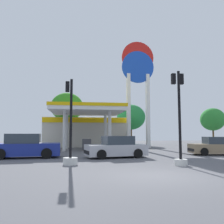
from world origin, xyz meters
TOP-DOWN VIEW (x-y plane):
  - ground_plane at (0.00, 0.00)m, footprint 90.00×90.00m
  - gas_station at (-2.41, 21.84)m, footprint 10.19×14.30m
  - station_pole_sign at (3.83, 18.41)m, footprint 3.95×0.56m
  - car_0 at (-6.80, 7.84)m, footprint 4.73×2.43m
  - car_1 at (7.41, 8.24)m, footprint 4.08×2.18m
  - car_2 at (-0.63, 7.20)m, footprint 4.38×2.46m
  - traffic_signal_0 at (-3.65, 3.81)m, footprint 0.76×0.76m
  - traffic_signal_1 at (2.02, 2.74)m, footprint 0.67×0.69m
  - tree_1 at (-4.89, 23.53)m, footprint 4.38×4.38m
  - tree_2 at (4.43, 25.06)m, footprint 4.21×4.21m
  - tree_3 at (17.19, 24.60)m, footprint 3.71×3.71m

SIDE VIEW (x-z plane):
  - ground_plane at x=0.00m, z-range 0.00..0.00m
  - car_1 at x=7.41m, z-range -0.07..1.33m
  - car_2 at x=-0.63m, z-range -0.07..1.41m
  - car_0 at x=-6.80m, z-range -0.08..1.56m
  - traffic_signal_0 at x=-3.65m, z-range -1.13..3.46m
  - traffic_signal_1 at x=2.02m, z-range -0.60..4.36m
  - gas_station at x=-2.41m, z-range -0.14..4.30m
  - tree_3 at x=17.19m, z-range 1.05..6.63m
  - tree_2 at x=4.43m, z-range 1.11..7.07m
  - tree_1 at x=-4.89m, z-range 1.69..8.93m
  - station_pole_sign at x=3.83m, z-range 1.77..14.72m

